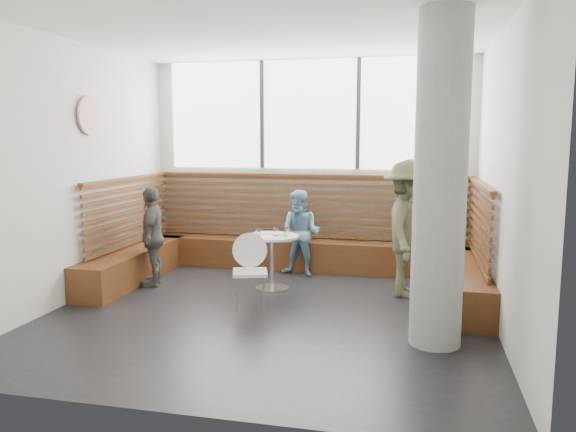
% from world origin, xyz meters
% --- Properties ---
extents(room, '(5.00, 5.00, 3.20)m').
position_xyz_m(room, '(0.00, 0.00, 1.60)').
color(room, silver).
rests_on(room, ground).
extents(booth, '(5.00, 2.50, 1.44)m').
position_xyz_m(booth, '(0.00, 1.77, 0.41)').
color(booth, '#4B2912').
rests_on(booth, ground).
extents(concrete_column, '(0.50, 0.50, 3.20)m').
position_xyz_m(concrete_column, '(1.85, -0.60, 1.60)').
color(concrete_column, gray).
rests_on(concrete_column, ground).
extents(wall_art, '(0.03, 0.50, 0.50)m').
position_xyz_m(wall_art, '(-2.46, 0.40, 2.30)').
color(wall_art, white).
rests_on(wall_art, room).
extents(cafe_table, '(0.71, 0.71, 0.73)m').
position_xyz_m(cafe_table, '(-0.22, 1.01, 0.52)').
color(cafe_table, silver).
rests_on(cafe_table, ground).
extents(cafe_chair, '(0.42, 0.41, 0.88)m').
position_xyz_m(cafe_chair, '(-0.27, 0.21, 0.51)').
color(cafe_chair, white).
rests_on(cafe_chair, ground).
extents(adult_man, '(0.73, 1.18, 1.75)m').
position_xyz_m(adult_man, '(1.55, 1.09, 0.88)').
color(adult_man, '#525538').
rests_on(adult_man, ground).
extents(child_back, '(0.70, 0.60, 1.26)m').
position_xyz_m(child_back, '(-0.00, 1.85, 0.63)').
color(child_back, '#73A5C8').
rests_on(child_back, ground).
extents(child_left, '(0.54, 0.86, 1.36)m').
position_xyz_m(child_left, '(-1.87, 0.86, 0.68)').
color(child_left, '#53504B').
rests_on(child_left, ground).
extents(plate_near, '(0.20, 0.20, 0.01)m').
position_xyz_m(plate_near, '(-0.36, 1.16, 0.74)').
color(plate_near, white).
rests_on(plate_near, cafe_table).
extents(plate_far, '(0.18, 0.18, 0.01)m').
position_xyz_m(plate_far, '(-0.17, 1.12, 0.74)').
color(plate_far, white).
rests_on(plate_far, cafe_table).
extents(glass_left, '(0.07, 0.07, 0.11)m').
position_xyz_m(glass_left, '(-0.40, 0.98, 0.78)').
color(glass_left, white).
rests_on(glass_left, cafe_table).
extents(glass_mid, '(0.07, 0.07, 0.12)m').
position_xyz_m(glass_mid, '(-0.16, 0.99, 0.79)').
color(glass_mid, white).
rests_on(glass_mid, cafe_table).
extents(glass_right, '(0.07, 0.07, 0.10)m').
position_xyz_m(glass_right, '(-0.03, 1.05, 0.78)').
color(glass_right, white).
rests_on(glass_right, cafe_table).
extents(menu_card, '(0.20, 0.15, 0.00)m').
position_xyz_m(menu_card, '(-0.22, 0.83, 0.73)').
color(menu_card, '#A5C64C').
rests_on(menu_card, cafe_table).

